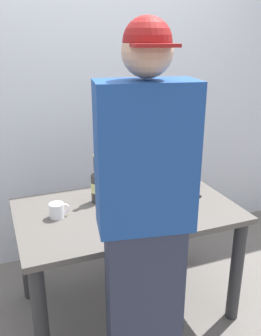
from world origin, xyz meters
name	(u,v)px	position (x,y,z in m)	size (l,w,h in m)	color
ground_plane	(127,305)	(0.00, 0.00, 0.00)	(8.00, 8.00, 0.00)	slate
desk	(127,228)	(0.00, 0.00, 0.58)	(1.28, 0.78, 0.71)	#56514C
laptop	(164,186)	(0.30, 0.12, 0.76)	(0.38, 0.34, 0.21)	black
beer_bottle_green	(97,185)	(-0.14, 0.15, 0.82)	(0.07, 0.07, 0.30)	#333333
beer_bottle_dark	(119,176)	(0.05, 0.27, 0.81)	(0.06, 0.06, 0.28)	brown
person_figure	(145,228)	(-0.12, -0.55, 0.89)	(0.43, 0.31, 1.75)	#2D3347
coffee_mug	(57,210)	(-0.40, 0.04, 0.76)	(0.11, 0.08, 0.08)	white
back_wall	(86,89)	(0.00, 0.85, 1.30)	(6.00, 0.10, 2.60)	silver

